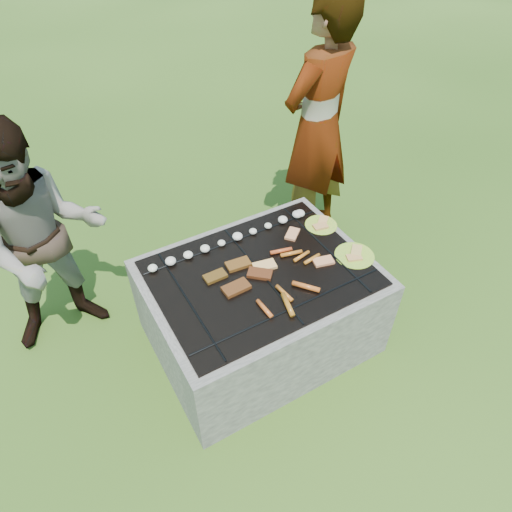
{
  "coord_description": "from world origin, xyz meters",
  "views": [
    {
      "loc": [
        -0.96,
        -1.6,
        2.47
      ],
      "look_at": [
        0.0,
        0.05,
        0.7
      ],
      "focal_mm": 32.0,
      "sensor_mm": 36.0,
      "label": 1
    }
  ],
  "objects_px": {
    "plate_near": "(354,256)",
    "plate_far": "(321,225)",
    "fire_pit": "(260,310)",
    "cook": "(318,127)",
    "bystander": "(45,242)"
  },
  "relations": [
    {
      "from": "plate_near",
      "to": "cook",
      "type": "bearing_deg",
      "value": 68.1
    },
    {
      "from": "plate_far",
      "to": "bystander",
      "type": "xyz_separation_m",
      "value": [
        -1.58,
        0.54,
        0.14
      ]
    },
    {
      "from": "plate_far",
      "to": "cook",
      "type": "bearing_deg",
      "value": 58.15
    },
    {
      "from": "cook",
      "to": "bystander",
      "type": "bearing_deg",
      "value": -11.73
    },
    {
      "from": "plate_near",
      "to": "bystander",
      "type": "xyz_separation_m",
      "value": [
        -1.58,
        0.88,
        0.14
      ]
    },
    {
      "from": "fire_pit",
      "to": "bystander",
      "type": "height_order",
      "value": "bystander"
    },
    {
      "from": "cook",
      "to": "plate_near",
      "type": "bearing_deg",
      "value": 53.98
    },
    {
      "from": "plate_far",
      "to": "bystander",
      "type": "distance_m",
      "value": 1.67
    },
    {
      "from": "plate_near",
      "to": "plate_far",
      "type": "bearing_deg",
      "value": 90.06
    },
    {
      "from": "plate_far",
      "to": "plate_near",
      "type": "xyz_separation_m",
      "value": [
        0.0,
        -0.34,
        0.0
      ]
    },
    {
      "from": "plate_near",
      "to": "fire_pit",
      "type": "bearing_deg",
      "value": 164.09
    },
    {
      "from": "fire_pit",
      "to": "bystander",
      "type": "distance_m",
      "value": 1.33
    },
    {
      "from": "bystander",
      "to": "cook",
      "type": "bearing_deg",
      "value": 3.88
    },
    {
      "from": "fire_pit",
      "to": "bystander",
      "type": "xyz_separation_m",
      "value": [
        -1.02,
        0.72,
        0.46
      ]
    },
    {
      "from": "fire_pit",
      "to": "cook",
      "type": "distance_m",
      "value": 1.39
    }
  ]
}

